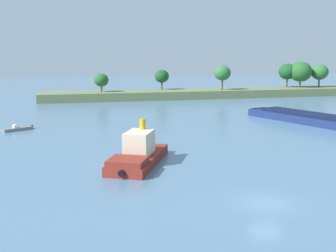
% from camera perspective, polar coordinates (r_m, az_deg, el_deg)
% --- Properties ---
extents(ground_plane, '(400.00, 400.00, 0.00)m').
position_cam_1_polar(ground_plane, '(34.85, 13.69, -10.61)').
color(ground_plane, slate).
extents(treeline_island, '(93.20, 11.56, 10.09)m').
position_cam_1_polar(treeline_island, '(119.24, 7.61, 5.31)').
color(treeline_island, '#66754C').
rests_on(treeline_island, ground).
extents(tugboat, '(8.87, 12.56, 4.84)m').
position_cam_1_polar(tugboat, '(45.31, -4.26, -3.92)').
color(tugboat, maroon).
rests_on(tugboat, ground).
extents(cargo_barge, '(15.20, 30.54, 5.95)m').
position_cam_1_polar(cargo_barge, '(74.94, 21.28, 0.82)').
color(cargo_barge, navy).
rests_on(cargo_barge, ground).
extents(fishing_skiff, '(4.95, 3.78, 0.97)m').
position_cam_1_polar(fishing_skiff, '(70.01, -20.54, -0.36)').
color(fishing_skiff, slate).
rests_on(fishing_skiff, ground).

